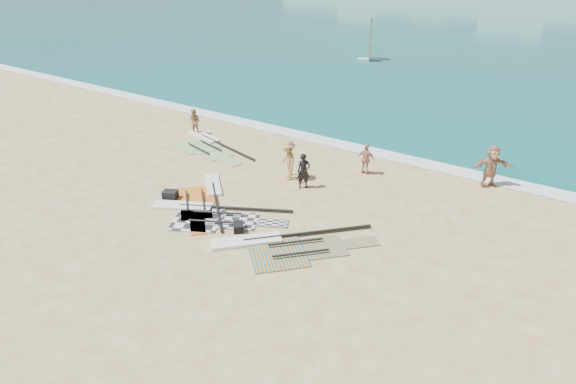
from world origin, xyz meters
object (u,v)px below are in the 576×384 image
Objects in this scene: rig_red at (204,196)px; gear_bag_near at (170,195)px; rig_orange at (282,245)px; beachgoer_left at (195,122)px; beachgoer_back at (366,159)px; rig_green at (207,144)px; beachgoer_mid at (288,160)px; beachgoer_right at (491,166)px; person_wetsuit at (304,171)px; rig_grey at (207,213)px; gear_bag_far at (238,227)px.

rig_red is 7.77× the size of gear_bag_near.
beachgoer_left is at bearing 100.52° from rig_orange.
rig_green is at bearing 7.44° from beachgoer_back.
beachgoer_mid reaches higher than beachgoer_back.
beachgoer_left is 16.43m from beachgoer_right.
person_wetsuit is 0.85× the size of beachgoer_mid.
rig_red is at bearing -178.28° from person_wetsuit.
beachgoer_right is at bearing 18.78° from rig_grey.
beachgoer_right is at bearing -9.85° from person_wetsuit.
gear_bag_near is 0.32× the size of beachgoer_mid.
rig_green reaches higher than rig_grey.
rig_red is 8.83× the size of gear_bag_far.
rig_orange is at bearing 2.53° from gear_bag_far.
rig_green is 7.69m from person_wetsuit.
rig_grey is at bearing -58.16° from beachgoer_left.
person_wetsuit is 3.46m from beachgoer_back.
rig_green is 11.37m from rig_orange.
rig_green is at bearing 175.23° from rig_red.
gear_bag_near is 0.40× the size of beachgoer_left.
gear_bag_far is (1.92, -0.27, 0.11)m from rig_grey.
beachgoer_mid is at bearing 75.17° from rig_orange.
beachgoer_right reaches higher than gear_bag_near.
rig_red is 8.62m from beachgoer_left.
rig_red is 2.43× the size of beachgoer_right.
gear_bag_near is at bearing 50.01° from beachgoer_back.
person_wetsuit is (3.03, 3.34, 0.78)m from rig_red.
rig_green is 9.25m from beachgoer_back.
person_wetsuit reaches higher than gear_bag_near.
beachgoer_mid is at bearing -29.83° from beachgoer_left.
beachgoer_back reaches higher than gear_bag_near.
rig_green is 6.62m from rig_red.
beachgoer_right reaches higher than beachgoer_mid.
gear_bag_near is at bearing -177.31° from beachgoer_right.
rig_red is at bearing -177.34° from beachgoer_right.
beachgoer_right is at bearing 54.93° from gear_bag_far.
beachgoer_left is at bearing 151.39° from beachgoer_right.
rig_red is at bearing 109.06° from rig_grey.
rig_grey is 8.27m from beachgoer_back.
beachgoer_back is (1.60, 3.06, -0.07)m from person_wetsuit.
beachgoer_left reaches higher than beachgoer_back.
gear_bag_near is (-2.29, 0.12, 0.15)m from rig_grey.
beachgoer_mid is at bearing 42.36° from beachgoer_back.
beachgoer_left is at bearing 118.96° from person_wetsuit.
rig_orange is at bearing -154.11° from beachgoer_right.
rig_red is 4.28m from beachgoer_mid.
gear_bag_far is 5.27m from beachgoer_mid.
gear_bag_near is 5.62m from beachgoer_mid.
beachgoer_back is at bearing 45.92° from rig_orange.
gear_bag_near is at bearing 129.59° from rig_orange.
gear_bag_near is 1.14× the size of gear_bag_far.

